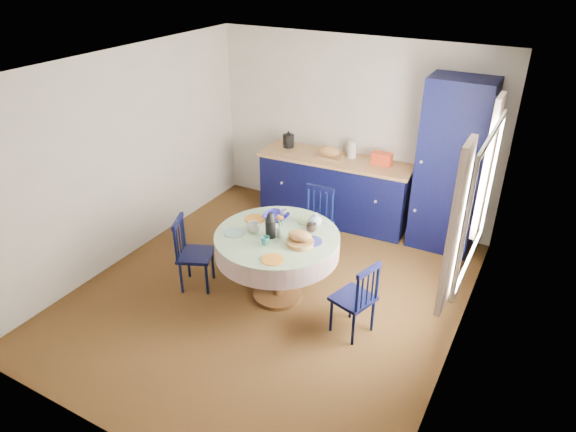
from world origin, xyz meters
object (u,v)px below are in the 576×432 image
at_px(kitchen_counter, 335,188).
at_px(chair_far, 315,223).
at_px(dining_table, 278,245).
at_px(mug_a, 254,227).
at_px(chair_right, 356,298).
at_px(cobalt_bowl, 276,217).
at_px(mug_c, 311,228).
at_px(mug_b, 265,241).
at_px(chair_left, 192,253).
at_px(mug_d, 284,213).
at_px(pantry_cabinet, 451,167).

height_order(kitchen_counter, chair_far, kitchen_counter).
height_order(dining_table, mug_a, dining_table).
relative_size(kitchen_counter, chair_right, 2.54).
bearing_deg(kitchen_counter, mug_a, -94.60).
bearing_deg(kitchen_counter, chair_far, -83.03).
xyz_separation_m(kitchen_counter, cobalt_bowl, (0.04, -1.70, 0.35)).
bearing_deg(kitchen_counter, mug_c, -77.59).
bearing_deg(dining_table, mug_b, -94.04).
distance_m(chair_left, mug_b, 1.03).
height_order(chair_right, cobalt_bowl, cobalt_bowl).
xyz_separation_m(mug_c, cobalt_bowl, (-0.46, 0.04, -0.01)).
relative_size(kitchen_counter, chair_left, 2.48).
xyz_separation_m(chair_far, mug_d, (-0.11, -0.59, 0.39)).
height_order(chair_right, mug_d, mug_d).
distance_m(pantry_cabinet, mug_b, 2.61).
bearing_deg(cobalt_bowl, dining_table, -56.99).
relative_size(kitchen_counter, cobalt_bowl, 7.75).
bearing_deg(mug_a, kitchen_counter, 88.79).
bearing_deg(pantry_cabinet, mug_b, -120.16).
distance_m(dining_table, cobalt_bowl, 0.37).
relative_size(pantry_cabinet, dining_table, 1.65).
xyz_separation_m(mug_a, cobalt_bowl, (0.08, 0.34, -0.02)).
distance_m(mug_b, mug_d, 0.64).
bearing_deg(mug_d, pantry_cabinet, 48.45).
height_order(pantry_cabinet, mug_b, pantry_cabinet).
distance_m(kitchen_counter, mug_c, 1.84).
distance_m(kitchen_counter, chair_left, 2.36).
relative_size(dining_table, chair_right, 1.58).
bearing_deg(mug_a, chair_right, -3.79).
relative_size(chair_far, mug_b, 9.56).
bearing_deg(mug_b, kitchen_counter, 95.19).
relative_size(chair_right, mug_d, 9.24).
distance_m(kitchen_counter, cobalt_bowl, 1.73).
relative_size(kitchen_counter, mug_a, 16.33).
relative_size(kitchen_counter, mug_c, 18.76).
bearing_deg(dining_table, mug_c, 40.73).
bearing_deg(chair_far, cobalt_bowl, -104.71).
bearing_deg(cobalt_bowl, chair_far, 78.29).
bearing_deg(cobalt_bowl, pantry_cabinet, 49.81).
height_order(chair_left, mug_c, mug_c).
bearing_deg(mug_c, mug_b, -121.98).
distance_m(pantry_cabinet, cobalt_bowl, 2.29).
distance_m(dining_table, chair_right, 1.01).
relative_size(dining_table, mug_d, 14.57).
distance_m(mug_c, cobalt_bowl, 0.46).
bearing_deg(mug_b, mug_d, 102.03).
xyz_separation_m(pantry_cabinet, chair_right, (-0.32, -2.16, -0.66)).
distance_m(chair_left, chair_right, 1.93).
distance_m(chair_right, mug_c, 0.89).
xyz_separation_m(mug_d, cobalt_bowl, (-0.03, -0.12, -0.01)).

